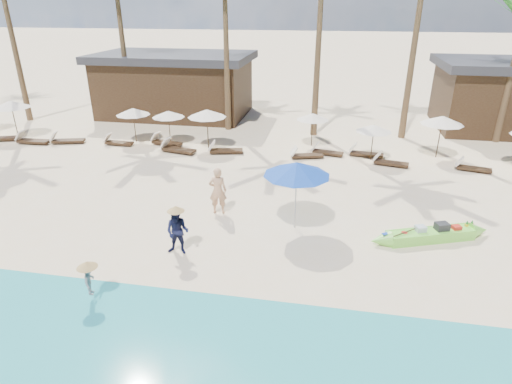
# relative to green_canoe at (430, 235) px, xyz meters

# --- Properties ---
(ground) EXTENTS (240.00, 240.00, 0.00)m
(ground) POSITION_rel_green_canoe_xyz_m (-6.89, -1.78, -0.21)
(ground) COLOR beige
(ground) RESTS_ON ground
(wet_sand_strip) EXTENTS (240.00, 4.50, 0.01)m
(wet_sand_strip) POSITION_rel_green_canoe_xyz_m (-6.89, -6.78, -0.21)
(wet_sand_strip) COLOR tan
(wet_sand_strip) RESTS_ON ground
(green_canoe) EXTENTS (4.68, 2.04, 0.62)m
(green_canoe) POSITION_rel_green_canoe_xyz_m (0.00, 0.00, 0.00)
(green_canoe) COLOR #77DE43
(green_canoe) RESTS_ON ground
(tourist) EXTENTS (0.75, 0.55, 1.87)m
(tourist) POSITION_rel_green_canoe_xyz_m (-7.74, 0.71, 0.73)
(tourist) COLOR tan
(tourist) RESTS_ON ground
(vendor_green) EXTENTS (0.78, 0.61, 1.59)m
(vendor_green) POSITION_rel_green_canoe_xyz_m (-8.25, -2.37, 0.59)
(vendor_green) COLOR #131736
(vendor_green) RESTS_ON ground
(vendor_yellow) EXTENTS (0.52, 0.68, 0.93)m
(vendor_yellow) POSITION_rel_green_canoe_xyz_m (-9.79, -5.09, 0.43)
(vendor_yellow) COLOR gray
(vendor_yellow) RESTS_ON ground
(blue_umbrella) EXTENTS (2.35, 2.35, 2.53)m
(blue_umbrella) POSITION_rel_green_canoe_xyz_m (-4.70, 0.06, 2.08)
(blue_umbrella) COLOR #99999E
(blue_umbrella) RESTS_ON ground
(resort_parasol_2) EXTENTS (2.16, 2.16, 2.22)m
(resort_parasol_2) POSITION_rel_green_canoe_xyz_m (-22.48, 8.44, 1.80)
(resort_parasol_2) COLOR #372716
(resort_parasol_2) RESTS_ON ground
(lounger_2_left) EXTENTS (1.96, 0.65, 0.66)m
(lounger_2_left) POSITION_rel_green_canoe_xyz_m (-20.74, 7.37, 0.01)
(lounger_2_left) COLOR #372716
(lounger_2_left) RESTS_ON ground
(resort_parasol_3) EXTENTS (1.94, 1.94, 1.99)m
(resort_parasol_3) POSITION_rel_green_canoe_xyz_m (-14.95, 8.84, 1.59)
(resort_parasol_3) COLOR #372716
(resort_parasol_3) RESTS_ON ground
(lounger_3_left) EXTENTS (1.97, 1.07, 0.64)m
(lounger_3_left) POSITION_rel_green_canoe_xyz_m (-18.81, 7.78, 0.00)
(lounger_3_left) COLOR #372716
(lounger_3_left) RESTS_ON ground
(lounger_3_right) EXTENTS (1.71, 0.58, 0.58)m
(lounger_3_right) POSITION_rel_green_canoe_xyz_m (-15.74, 8.02, -0.02)
(lounger_3_right) COLOR #372716
(lounger_3_right) RESTS_ON ground
(resort_parasol_4) EXTENTS (1.85, 1.85, 1.90)m
(resort_parasol_4) POSITION_rel_green_canoe_xyz_m (-12.86, 8.95, 1.51)
(resort_parasol_4) COLOR #372716
(resort_parasol_4) RESTS_ON ground
(lounger_4_left) EXTENTS (1.94, 0.98, 0.63)m
(lounger_4_left) POSITION_rel_green_canoe_xyz_m (-13.01, 8.50, 0.00)
(lounger_4_left) COLOR #372716
(lounger_4_left) RESTS_ON ground
(lounger_4_right) EXTENTS (2.07, 1.03, 0.67)m
(lounger_4_right) POSITION_rel_green_canoe_xyz_m (-11.91, 7.40, 0.02)
(lounger_4_right) COLOR #372716
(lounger_4_right) RESTS_ON ground
(resort_parasol_5) EXTENTS (2.14, 2.14, 2.20)m
(resort_parasol_5) POSITION_rel_green_canoe_xyz_m (-10.42, 8.46, 1.77)
(resort_parasol_5) COLOR #372716
(resort_parasol_5) RESTS_ON ground
(lounger_5_left) EXTENTS (1.95, 0.97, 0.63)m
(lounger_5_left) POSITION_rel_green_canoe_xyz_m (-9.33, 7.70, 0.00)
(lounger_5_left) COLOR #372716
(lounger_5_left) RESTS_ON ground
(resort_parasol_6) EXTENTS (1.83, 1.83, 1.89)m
(resort_parasol_6) POSITION_rel_green_canoe_xyz_m (-4.73, 9.94, 1.49)
(resort_parasol_6) COLOR #372716
(resort_parasol_6) RESTS_ON ground
(lounger_6_left) EXTENTS (1.81, 1.01, 0.59)m
(lounger_6_left) POSITION_rel_green_canoe_xyz_m (-4.93, 7.72, -0.01)
(lounger_6_left) COLOR #372716
(lounger_6_left) RESTS_ON ground
(lounger_6_right) EXTENTS (1.76, 0.85, 0.57)m
(lounger_6_right) POSITION_rel_green_canoe_xyz_m (-3.87, 8.48, -0.02)
(lounger_6_right) COLOR #372716
(lounger_6_right) RESTS_ON ground
(resort_parasol_7) EXTENTS (1.83, 1.83, 1.89)m
(resort_parasol_7) POSITION_rel_green_canoe_xyz_m (-1.53, 8.09, 1.49)
(resort_parasol_7) COLOR #372716
(resort_parasol_7) RESTS_ON ground
(lounger_7_left) EXTENTS (1.85, 0.80, 0.61)m
(lounger_7_left) POSITION_rel_green_canoe_xyz_m (-1.84, 8.57, -0.01)
(lounger_7_left) COLOR #372716
(lounger_7_left) RESTS_ON ground
(lounger_7_right) EXTENTS (1.81, 0.88, 0.59)m
(lounger_7_right) POSITION_rel_green_canoe_xyz_m (-0.68, 7.39, -0.01)
(lounger_7_right) COLOR #372716
(lounger_7_right) RESTS_ON ground
(resort_parasol_8) EXTENTS (2.17, 2.17, 2.23)m
(resort_parasol_8) POSITION_rel_green_canoe_xyz_m (1.92, 9.13, 1.80)
(resort_parasol_8) COLOR #372716
(resort_parasol_8) RESTS_ON ground
(lounger_8_left) EXTENTS (1.71, 0.88, 0.56)m
(lounger_8_left) POSITION_rel_green_canoe_xyz_m (3.21, 7.34, -0.02)
(lounger_8_left) COLOR #372716
(lounger_8_left) RESTS_ON ground
(pavilion_west) EXTENTS (10.80, 6.60, 4.30)m
(pavilion_west) POSITION_rel_green_canoe_xyz_m (-14.89, 15.72, 1.98)
(pavilion_west) COLOR #372716
(pavilion_west) RESTS_ON ground
(pavilion_east) EXTENTS (8.80, 6.60, 4.30)m
(pavilion_east) POSITION_rel_green_canoe_xyz_m (7.11, 15.72, 1.99)
(pavilion_east) COLOR #372716
(pavilion_east) RESTS_ON ground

